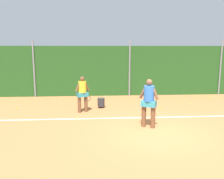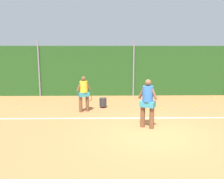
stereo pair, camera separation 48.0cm
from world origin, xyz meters
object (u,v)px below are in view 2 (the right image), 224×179
Objects in this scene: tennis_ball_5 at (77,118)px; tennis_ball_6 at (162,108)px; tennis_ball_2 at (195,105)px; tennis_ball_4 at (20,108)px; tennis_ball_0 at (215,98)px; player_foreground_near at (148,101)px; ball_hopper at (103,102)px; player_midcourt at (84,92)px.

tennis_ball_5 and tennis_ball_6 have the same top height.
tennis_ball_4 is at bearing -177.14° from tennis_ball_2.
player_foreground_near is at bearing -133.71° from tennis_ball_0.
tennis_ball_5 is (-5.94, -2.27, 0.00)m from tennis_ball_2.
player_foreground_near is 3.65m from ball_hopper.
ball_hopper is 6.99m from tennis_ball_0.
player_foreground_near is 3.53m from player_midcourt.
tennis_ball_4 is at bearing 141.98° from player_midcourt.
player_foreground_near is at bearing -27.49° from tennis_ball_4.
player_foreground_near reaches higher than tennis_ball_0.
tennis_ball_4 and tennis_ball_5 have the same top height.
player_midcourt is 3.96m from tennis_ball_6.
tennis_ball_0 is at bearing 17.04° from ball_hopper.
tennis_ball_4 is 1.00× the size of tennis_ball_6.
tennis_ball_2 and tennis_ball_5 have the same top height.
tennis_ball_2 is (-1.82, -1.65, 0.00)m from tennis_ball_0.
tennis_ball_4 and tennis_ball_6 have the same top height.
tennis_ball_0 and tennis_ball_5 have the same top height.
player_midcourt is 25.72× the size of tennis_ball_6.
tennis_ball_2 is at bearing -102.14° from player_foreground_near.
tennis_ball_4 is 3.59m from tennis_ball_5.
player_midcourt is at bearing -159.62° from tennis_ball_0.
tennis_ball_6 is at bearing -2.42° from tennis_ball_4.
tennis_ball_5 is (-2.81, 1.25, -1.01)m from player_foreground_near.
tennis_ball_4 is (-4.17, -0.05, -0.26)m from ball_hopper.
tennis_ball_5 is (3.10, -1.82, 0.00)m from tennis_ball_4.
ball_hopper is 2.98m from tennis_ball_6.
tennis_ball_2 is 6.36m from tennis_ball_5.
player_foreground_near is 28.03× the size of tennis_ball_0.
player_foreground_near is 7.23m from tennis_ball_0.
tennis_ball_0 is 11.05m from tennis_ball_4.
player_midcourt is at bearing -12.16° from tennis_ball_4.
tennis_ball_0 and tennis_ball_6 have the same top height.
player_foreground_near reaches higher than tennis_ball_5.
player_midcourt is 1.34m from ball_hopper.
tennis_ball_6 is (3.83, 0.41, -0.92)m from player_midcourt.
tennis_ball_0 is 1.00× the size of tennis_ball_6.
tennis_ball_2 is 1.00× the size of tennis_ball_6.
player_foreground_near is at bearing -113.64° from tennis_ball_6.
ball_hopper is 7.78× the size of tennis_ball_0.
player_midcourt is at bearing 79.96° from tennis_ball_5.
player_foreground_near is 28.03× the size of tennis_ball_2.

